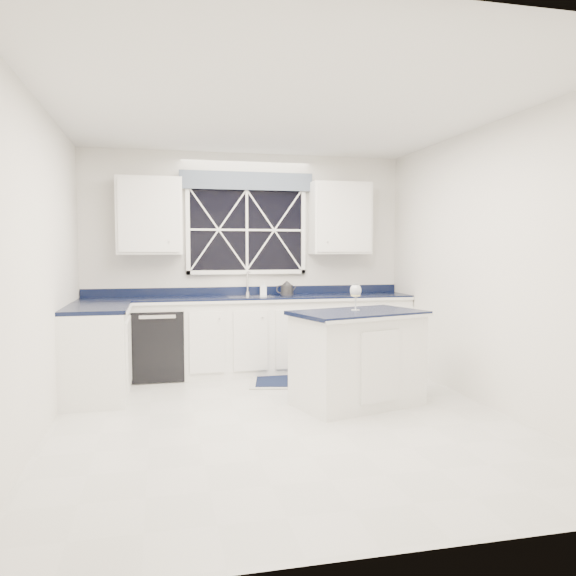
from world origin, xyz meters
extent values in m
plane|color=beige|center=(0.00, 0.00, 0.00)|extent=(4.50, 4.50, 0.00)
cube|color=silver|center=(0.00, 2.25, 1.35)|extent=(4.00, 0.10, 2.70)
cube|color=silver|center=(0.00, 1.95, 0.45)|extent=(3.98, 0.60, 0.90)
cube|color=silver|center=(-1.70, 1.15, 0.45)|extent=(0.60, 1.00, 0.90)
cube|color=black|center=(0.00, 1.95, 0.92)|extent=(3.98, 0.64, 0.04)
cube|color=black|center=(-1.10, 1.95, 0.41)|extent=(0.60, 0.58, 0.82)
cube|color=black|center=(0.00, 2.22, 1.75)|extent=(1.40, 0.02, 1.00)
cube|color=#4E5C6B|center=(0.00, 2.16, 2.35)|extent=(1.65, 0.04, 0.22)
cube|color=silver|center=(-1.18, 2.08, 1.90)|extent=(0.75, 0.34, 0.90)
cube|color=silver|center=(1.18, 2.08, 1.90)|extent=(0.75, 0.34, 0.90)
cylinder|color=silver|center=(0.00, 2.17, 0.96)|extent=(0.05, 0.05, 0.04)
cylinder|color=silver|center=(0.00, 2.17, 1.10)|extent=(0.02, 0.02, 0.28)
cylinder|color=silver|center=(0.00, 2.08, 1.23)|extent=(0.02, 0.18, 0.02)
cube|color=silver|center=(0.79, 0.35, 0.44)|extent=(1.31, 0.98, 0.88)
cube|color=black|center=(0.79, 0.35, 0.90)|extent=(1.39, 1.06, 0.04)
cube|color=#A2A19D|center=(0.48, 1.35, 0.01)|extent=(1.26, 0.92, 0.01)
cube|color=black|center=(0.48, 1.35, 0.02)|extent=(1.12, 0.77, 0.01)
cylinder|color=#2D2D30|center=(0.47, 2.03, 1.00)|extent=(0.19, 0.19, 0.13)
cone|color=#2D2D30|center=(0.47, 2.03, 1.09)|extent=(0.16, 0.16, 0.05)
torus|color=#2D2D30|center=(0.39, 2.05, 1.01)|extent=(0.11, 0.04, 0.11)
cylinder|color=#2D2D30|center=(0.56, 2.01, 1.02)|extent=(0.07, 0.03, 0.08)
cylinder|color=silver|center=(0.79, 0.41, 0.92)|extent=(0.09, 0.09, 0.01)
cylinder|color=silver|center=(0.79, 0.41, 0.99)|extent=(0.01, 0.01, 0.14)
ellipsoid|color=silver|center=(0.79, 0.41, 1.11)|extent=(0.11, 0.11, 0.14)
cylinder|color=#EEDE7E|center=(0.79, 0.41, 1.08)|extent=(0.09, 0.09, 0.06)
imported|color=silver|center=(0.19, 2.10, 1.03)|extent=(0.09, 0.10, 0.18)
camera|label=1|loc=(-1.07, -4.75, 1.52)|focal=35.00mm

